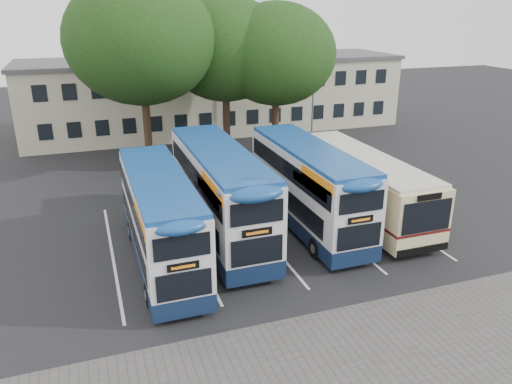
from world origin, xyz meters
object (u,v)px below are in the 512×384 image
Objects in this scene: tree_left at (141,40)px; bus_single at (359,181)px; bus_dd_left at (160,216)px; tree_right at (276,54)px; lamp_post at (314,78)px; tree_mid at (225,49)px; bus_dd_mid at (220,190)px; bus_dd_right at (308,183)px.

tree_left is 15.85m from bus_single.
bus_dd_left is at bearing -169.35° from bus_single.
bus_single is at bearing -88.38° from tree_right.
lamp_post is 15.29m from bus_single.
bus_single is (0.32, -11.15, -5.42)m from tree_right.
tree_mid is 17.33m from bus_dd_left.
bus_dd_left is 3.49m from bus_dd_mid.
bus_dd_right is at bearing -103.90° from tree_right.
lamp_post is 22.20m from bus_dd_left.
bus_dd_mid is at bearing 29.14° from bus_dd_left.
bus_dd_right is at bearing -3.44° from bus_dd_mid.
bus_dd_right is (-2.90, -11.71, -4.99)m from tree_right.
tree_mid reaches higher than bus_dd_right.
tree_mid is 14.41m from bus_dd_right.
lamp_post reaches higher than bus_dd_right.
lamp_post is 8.09m from tree_mid.
tree_mid reaches higher than lamp_post.
bus_dd_right is at bearing -116.19° from lamp_post.
bus_single is at bearing 10.65° from bus_dd_left.
lamp_post is 0.92× the size of bus_dd_right.
bus_dd_mid is at bearing -81.37° from tree_left.
bus_dd_mid is at bearing 176.56° from bus_dd_right.
bus_dd_mid is at bearing -128.55° from lamp_post.
tree_mid is 14.72m from bus_dd_mid.
tree_right is at bearing -144.12° from lamp_post.
lamp_post is 0.96× the size of bus_dd_left.
tree_left is 1.30× the size of bus_dd_left.
tree_mid is at bearing 104.94° from bus_single.
bus_single is (3.21, 0.56, -0.43)m from bus_dd_right.
bus_dd_right is at bearing 11.00° from bus_dd_left.
tree_right is 13.05m from bus_dd_right.
tree_left is 1.10× the size of tree_mid.
bus_single is at bearing -75.06° from tree_mid.
lamp_post is 0.85× the size of tree_right.
bus_single is (10.60, 1.99, -0.35)m from bus_dd_left.
tree_right is at bearing 51.97° from bus_dd_left.
bus_single is (9.28, -11.07, -6.52)m from tree_left.
bus_dd_left is at bearing -128.03° from tree_right.
bus_dd_left is (-7.17, -14.83, -5.38)m from tree_mid.
tree_mid is at bearing 151.47° from tree_right.
bus_dd_left is at bearing -95.75° from tree_left.
tree_right is 1.04× the size of bus_dd_mid.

